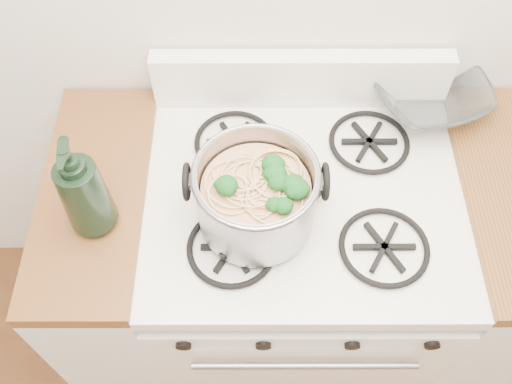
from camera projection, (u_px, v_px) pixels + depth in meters
name	position (u px, v px, depth m)	size (l,w,h in m)	color
gas_range	(294.00, 278.00, 1.75)	(0.76, 0.66, 0.92)	white
counter_left	(128.00, 274.00, 1.73)	(0.25, 0.65, 0.92)	silver
stock_pot	(256.00, 197.00, 1.23)	(0.30, 0.27, 0.18)	gray
spatula	(300.00, 188.00, 1.33)	(0.29, 0.31, 0.02)	black
glass_bowl	(427.00, 98.00, 1.48)	(0.12, 0.12, 0.03)	white
bottle	(81.00, 187.00, 1.18)	(0.11, 0.11, 0.28)	black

